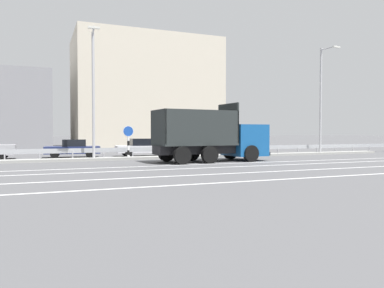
# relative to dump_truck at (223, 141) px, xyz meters

# --- Properties ---
(ground_plane) EXTENTS (320.00, 320.00, 0.00)m
(ground_plane) POSITION_rel_dump_truck_xyz_m (-2.78, 1.32, -1.28)
(ground_plane) COLOR #4C4C4F
(lane_strip_0) EXTENTS (70.44, 0.16, 0.01)m
(lane_strip_0) POSITION_rel_dump_truck_xyz_m (-0.92, -1.86, -1.27)
(lane_strip_0) COLOR silver
(lane_strip_0) RESTS_ON ground_plane
(lane_strip_1) EXTENTS (70.44, 0.16, 0.01)m
(lane_strip_1) POSITION_rel_dump_truck_xyz_m (-0.92, -3.86, -1.27)
(lane_strip_1) COLOR silver
(lane_strip_1) RESTS_ON ground_plane
(lane_strip_2) EXTENTS (70.44, 0.16, 0.01)m
(lane_strip_2) POSITION_rel_dump_truck_xyz_m (-0.92, -6.71, -1.27)
(lane_strip_2) COLOR silver
(lane_strip_2) RESTS_ON ground_plane
(lane_strip_3) EXTENTS (70.44, 0.16, 0.01)m
(lane_strip_3) POSITION_rel_dump_truck_xyz_m (-0.92, -9.34, -1.27)
(lane_strip_3) COLOR silver
(lane_strip_3) RESTS_ON ground_plane
(median_island) EXTENTS (38.74, 1.10, 0.18)m
(median_island) POSITION_rel_dump_truck_xyz_m (-2.78, 3.56, -1.19)
(median_island) COLOR gray
(median_island) RESTS_ON ground_plane
(median_guardrail) EXTENTS (70.44, 0.09, 0.78)m
(median_guardrail) POSITION_rel_dump_truck_xyz_m (-2.78, 4.66, -0.71)
(median_guardrail) COLOR #9EA0A5
(median_guardrail) RESTS_ON ground_plane
(dump_truck) EXTENTS (7.55, 3.16, 3.72)m
(dump_truck) POSITION_rel_dump_truck_xyz_m (0.00, 0.00, 0.00)
(dump_truck) COLOR #144C8C
(dump_truck) RESTS_ON ground_plane
(median_road_sign) EXTENTS (0.73, 0.16, 2.30)m
(median_road_sign) POSITION_rel_dump_truck_xyz_m (-5.39, 3.56, -0.07)
(median_road_sign) COLOR white
(median_road_sign) RESTS_ON ground_plane
(street_lamp_1) EXTENTS (0.72, 2.17, 8.39)m
(street_lamp_1) POSITION_rel_dump_truck_xyz_m (-7.71, 3.38, 3.39)
(street_lamp_1) COLOR #ADADB2
(street_lamp_1) RESTS_ON ground_plane
(street_lamp_2) EXTENTS (0.71, 1.81, 8.96)m
(street_lamp_2) POSITION_rel_dump_truck_xyz_m (11.10, 3.56, 3.64)
(street_lamp_2) COLOR #ADADB2
(street_lamp_2) RESTS_ON ground_plane
(parked_car_4) EXTENTS (4.02, 2.05, 1.34)m
(parked_car_4) POSITION_rel_dump_truck_xyz_m (-8.73, 7.18, -0.60)
(parked_car_4) COLOR navy
(parked_car_4) RESTS_ON ground_plane
(parked_car_5) EXTENTS (4.43, 2.04, 1.38)m
(parked_car_5) POSITION_rel_dump_truck_xyz_m (-3.46, 6.78, -0.58)
(parked_car_5) COLOR silver
(parked_car_5) RESTS_ON ground_plane
(background_building_1) EXTENTS (17.16, 10.89, 13.33)m
(background_building_1) POSITION_rel_dump_truck_xyz_m (1.27, 24.20, 5.39)
(background_building_1) COLOR beige
(background_building_1) RESTS_ON ground_plane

